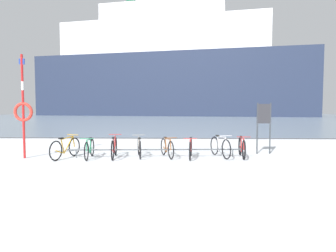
# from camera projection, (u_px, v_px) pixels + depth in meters

# --- Properties ---
(ground) EXTENTS (80.00, 132.00, 0.08)m
(ground) POSITION_uv_depth(u_px,v_px,m) (170.00, 116.00, 60.99)
(ground) COLOR silver
(bike_rack) EXTENTS (6.23, 0.38, 0.31)m
(bike_rack) POSITION_uv_depth(u_px,v_px,m) (155.00, 150.00, 10.67)
(bike_rack) COLOR #4C5156
(bike_rack) RESTS_ON ground
(bicycle_0) EXTENTS (0.59, 1.70, 0.80)m
(bicycle_0) POSITION_uv_depth(u_px,v_px,m) (66.00, 148.00, 10.49)
(bicycle_0) COLOR black
(bicycle_0) RESTS_ON ground
(bicycle_1) EXTENTS (0.46, 1.61, 0.75)m
(bicycle_1) POSITION_uv_depth(u_px,v_px,m) (89.00, 149.00, 10.48)
(bicycle_1) COLOR black
(bicycle_1) RESTS_ON ground
(bicycle_2) EXTENTS (0.46, 1.70, 0.81)m
(bicycle_2) POSITION_uv_depth(u_px,v_px,m) (114.00, 148.00, 10.58)
(bicycle_2) COLOR black
(bicycle_2) RESTS_ON ground
(bicycle_3) EXTENTS (0.47, 1.60, 0.77)m
(bicycle_3) POSITION_uv_depth(u_px,v_px,m) (139.00, 147.00, 10.76)
(bicycle_3) COLOR black
(bicycle_3) RESTS_ON ground
(bicycle_4) EXTENTS (0.62, 1.53, 0.75)m
(bicycle_4) POSITION_uv_depth(u_px,v_px,m) (167.00, 148.00, 10.71)
(bicycle_4) COLOR black
(bicycle_4) RESTS_ON ground
(bicycle_5) EXTENTS (0.46, 1.66, 0.75)m
(bicycle_5) POSITION_uv_depth(u_px,v_px,m) (191.00, 148.00, 10.55)
(bicycle_5) COLOR black
(bicycle_5) RESTS_ON ground
(bicycle_6) EXTENTS (0.61, 1.66, 0.82)m
(bicycle_6) POSITION_uv_depth(u_px,v_px,m) (220.00, 147.00, 10.74)
(bicycle_6) COLOR black
(bicycle_6) RESTS_ON ground
(bicycle_7) EXTENTS (0.46, 1.67, 0.79)m
(bicycle_7) POSITION_uv_depth(u_px,v_px,m) (242.00, 147.00, 10.68)
(bicycle_7) COLOR black
(bicycle_7) RESTS_ON ground
(info_sign) EXTENTS (0.55, 0.07, 1.97)m
(info_sign) POSITION_uv_depth(u_px,v_px,m) (264.00, 119.00, 11.45)
(info_sign) COLOR #33383D
(info_sign) RESTS_ON ground
(rescue_post) EXTENTS (0.68, 0.10, 3.63)m
(rescue_post) POSITION_uv_depth(u_px,v_px,m) (23.00, 109.00, 10.41)
(rescue_post) COLOR red
(rescue_post) RESTS_ON ground
(ferry_ship) EXTENTS (58.37, 21.58, 29.01)m
(ferry_ship) POSITION_uv_depth(u_px,v_px,m) (168.00, 70.00, 63.40)
(ferry_ship) COLOR #232D47
(ferry_ship) RESTS_ON ground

